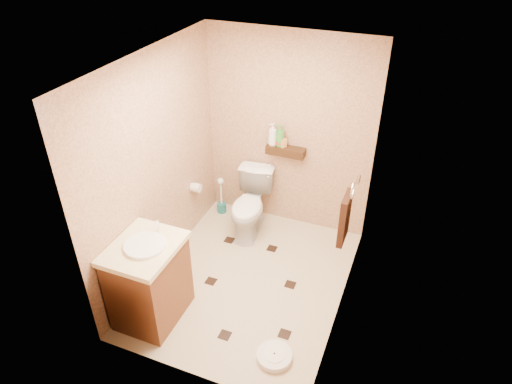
% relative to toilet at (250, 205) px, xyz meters
% --- Properties ---
extents(ground, '(2.50, 2.50, 0.00)m').
position_rel_toilet_xyz_m(ground, '(0.32, -0.83, -0.39)').
color(ground, '#CBB294').
rests_on(ground, ground).
extents(wall_back, '(2.00, 0.04, 2.40)m').
position_rel_toilet_xyz_m(wall_back, '(0.32, 0.42, 0.81)').
color(wall_back, tan).
rests_on(wall_back, ground).
extents(wall_front, '(2.00, 0.04, 2.40)m').
position_rel_toilet_xyz_m(wall_front, '(0.32, -2.08, 0.81)').
color(wall_front, tan).
rests_on(wall_front, ground).
extents(wall_left, '(0.04, 2.50, 2.40)m').
position_rel_toilet_xyz_m(wall_left, '(-0.68, -0.83, 0.81)').
color(wall_left, tan).
rests_on(wall_left, ground).
extents(wall_right, '(0.04, 2.50, 2.40)m').
position_rel_toilet_xyz_m(wall_right, '(1.32, -0.83, 0.81)').
color(wall_right, tan).
rests_on(wall_right, ground).
extents(ceiling, '(2.00, 2.50, 0.02)m').
position_rel_toilet_xyz_m(ceiling, '(0.32, -0.83, 2.01)').
color(ceiling, white).
rests_on(ceiling, wall_back).
extents(wall_shelf, '(0.46, 0.14, 0.10)m').
position_rel_toilet_xyz_m(wall_shelf, '(0.32, 0.34, 0.63)').
color(wall_shelf, '#37230F').
rests_on(wall_shelf, wall_back).
extents(floor_accents, '(1.19, 1.47, 0.01)m').
position_rel_toilet_xyz_m(floor_accents, '(0.37, -0.87, -0.38)').
color(floor_accents, black).
rests_on(floor_accents, ground).
extents(toilet, '(0.52, 0.80, 0.77)m').
position_rel_toilet_xyz_m(toilet, '(0.00, 0.00, 0.00)').
color(toilet, white).
rests_on(toilet, ground).
extents(vanity, '(0.59, 0.72, 1.01)m').
position_rel_toilet_xyz_m(vanity, '(-0.38, -1.61, 0.06)').
color(vanity, brown).
rests_on(vanity, ground).
extents(bathroom_scale, '(0.40, 0.40, 0.07)m').
position_rel_toilet_xyz_m(bathroom_scale, '(0.91, -1.67, -0.36)').
color(bathroom_scale, white).
rests_on(bathroom_scale, ground).
extents(toilet_brush, '(0.12, 0.12, 0.52)m').
position_rel_toilet_xyz_m(toilet_brush, '(-0.50, 0.24, -0.21)').
color(toilet_brush, '#1A6669').
rests_on(toilet_brush, ground).
extents(towel_ring, '(0.12, 0.30, 0.76)m').
position_rel_toilet_xyz_m(towel_ring, '(1.23, -0.58, 0.56)').
color(towel_ring, silver).
rests_on(towel_ring, wall_right).
extents(toilet_paper, '(0.12, 0.11, 0.12)m').
position_rel_toilet_xyz_m(toilet_paper, '(-0.62, -0.18, 0.21)').
color(toilet_paper, white).
rests_on(toilet_paper, wall_left).
extents(bottle_a, '(0.15, 0.15, 0.27)m').
position_rel_toilet_xyz_m(bottle_a, '(0.15, 0.34, 0.82)').
color(bottle_a, silver).
rests_on(bottle_a, wall_shelf).
extents(bottle_b, '(0.09, 0.09, 0.16)m').
position_rel_toilet_xyz_m(bottle_b, '(0.15, 0.34, 0.76)').
color(bottle_b, gold).
rests_on(bottle_b, wall_shelf).
extents(bottle_c, '(0.14, 0.14, 0.13)m').
position_rel_toilet_xyz_m(bottle_c, '(0.24, 0.34, 0.75)').
color(bottle_c, red).
rests_on(bottle_c, wall_shelf).
extents(bottle_d, '(0.12, 0.12, 0.27)m').
position_rel_toilet_xyz_m(bottle_d, '(0.24, 0.34, 0.82)').
color(bottle_d, '#399030').
rests_on(bottle_d, wall_shelf).
extents(bottle_e, '(0.10, 0.10, 0.15)m').
position_rel_toilet_xyz_m(bottle_e, '(0.28, 0.34, 0.76)').
color(bottle_e, '#EB9B4E').
rests_on(bottle_e, wall_shelf).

